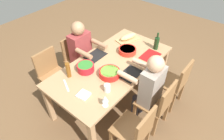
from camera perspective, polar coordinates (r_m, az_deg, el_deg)
ground_plane at (r=3.34m, az=0.00°, el=-8.16°), size 8.00×8.00×0.00m
dining_table at (r=2.87m, az=0.00°, el=0.51°), size 1.92×0.98×0.74m
chair_near_center at (r=3.44m, az=-10.53°, el=3.81°), size 0.40×0.40×0.85m
diner_near_center at (r=3.20m, az=-8.77°, el=5.62°), size 0.41×0.53×1.20m
chair_far_left at (r=3.07m, az=18.32°, el=-3.35°), size 0.40×0.40×0.85m
chair_far_right at (r=2.42m, az=7.25°, el=-17.26°), size 0.40×0.40×0.85m
chair_far_center at (r=2.71m, az=13.57°, el=-9.52°), size 0.40×0.40×0.85m
diner_far_center at (r=2.60m, az=10.79°, el=-4.64°), size 0.41×0.53×1.20m
chair_near_right at (r=3.21m, az=-17.43°, el=-0.73°), size 0.40×0.40×0.85m
serving_bowl_salad at (r=2.61m, az=-0.70°, el=-0.85°), size 0.29×0.29×0.08m
serving_bowl_pasta at (r=3.04m, az=4.60°, el=5.86°), size 0.28×0.28×0.08m
serving_bowl_greens at (r=2.70m, az=-7.83°, el=0.84°), size 0.24×0.24×0.10m
cutting_board at (r=3.36m, az=4.80°, el=9.02°), size 0.44×0.31×0.02m
bread_loaf at (r=3.33m, az=4.85°, el=9.82°), size 0.34×0.18×0.09m
wine_bottle at (r=3.16m, az=13.04°, el=7.79°), size 0.08×0.08×0.29m
beer_bottle at (r=2.62m, az=-12.85°, el=-0.04°), size 0.06×0.06×0.22m
wine_glass at (r=2.20m, az=-2.06°, el=-8.59°), size 0.08×0.08×0.17m
placemat_near_center at (r=2.99m, az=-4.90°, el=4.28°), size 0.32×0.23×0.01m
placemat_far_left at (r=3.03m, az=11.26°, el=4.11°), size 0.32×0.23×0.01m
cup_far_right at (r=2.39m, az=-1.42°, el=-5.39°), size 0.08×0.08×0.11m
placemat_far_center at (r=2.67m, az=5.48°, el=-1.11°), size 0.32×0.23×0.01m
carving_knife at (r=2.56m, az=-13.41°, el=-4.47°), size 0.12×0.22×0.01m
napkin_stack at (r=2.40m, az=-8.45°, el=-7.30°), size 0.16×0.16×0.02m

